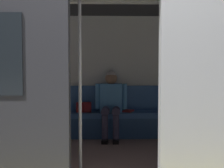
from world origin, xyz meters
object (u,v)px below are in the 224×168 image
(handbag, at_px, (84,107))
(train_car, at_px, (108,46))
(grab_pole_door, at_px, (80,81))
(bench_seat, at_px, (110,118))
(person_seated, at_px, (111,100))
(book, at_px, (128,111))

(handbag, bearing_deg, train_car, 110.10)
(handbag, bearing_deg, grab_pole_door, 92.77)
(bench_seat, bearing_deg, grab_pole_door, 78.74)
(grab_pole_door, bearing_deg, bench_seat, -101.26)
(person_seated, height_order, grab_pole_door, grab_pole_door)
(handbag, bearing_deg, bench_seat, 176.32)
(train_car, bearing_deg, person_seated, -93.55)
(book, distance_m, grab_pole_door, 2.13)
(person_seated, bearing_deg, handbag, -9.78)
(train_car, bearing_deg, grab_pole_door, 67.07)
(train_car, xyz_separation_m, handbag, (0.41, -1.13, -0.99))
(handbag, xyz_separation_m, book, (-0.79, -0.03, -0.07))
(book, relative_size, grab_pole_door, 0.10)
(grab_pole_door, bearing_deg, book, -109.97)
(person_seated, bearing_deg, book, -160.80)
(train_car, distance_m, book, 1.61)
(handbag, distance_m, grab_pole_door, 1.97)
(grab_pole_door, bearing_deg, handbag, -87.23)
(book, xyz_separation_m, grab_pole_door, (0.70, 1.91, 0.62))
(train_car, xyz_separation_m, bench_seat, (-0.05, -1.10, -1.18))
(train_car, xyz_separation_m, person_seated, (-0.07, -1.05, -0.85))
(bench_seat, bearing_deg, person_seated, 107.30)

